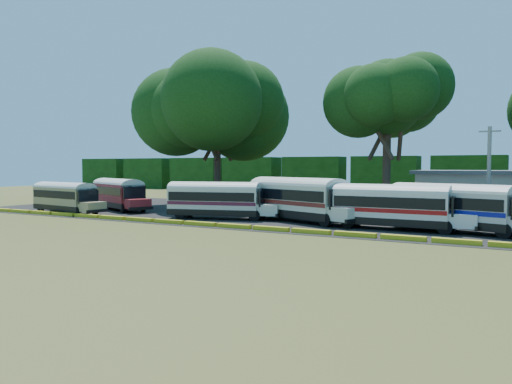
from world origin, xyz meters
The scene contains 14 objects.
ground centered at (0.00, 0.00, 0.00)m, with size 160.00×160.00×0.00m, color #374717.
asphalt_strip centered at (1.00, 12.00, 0.01)m, with size 64.00×24.00×0.02m, color black.
curb centered at (0.00, 1.00, 0.15)m, with size 53.70×0.45×0.30m.
terminal_building centered at (18.00, 30.00, 2.03)m, with size 19.00×9.00×4.00m.
treeline_backdrop centered at (0.00, 48.00, 3.00)m, with size 130.00×4.00×6.00m.
bus_beige centered at (-18.43, 2.84, 1.69)m, with size 9.19×3.46×2.95m.
bus_red centered at (-16.59, 7.89, 1.84)m, with size 9.88×6.12×3.20m.
bus_cream_west centered at (-3.02, 5.63, 1.78)m, with size 9.87×4.63×3.15m.
bus_cream_east centered at (3.78, 7.21, 2.01)m, with size 11.03×6.45×3.56m.
bus_white_red centered at (11.77, 5.76, 1.81)m, with size 9.79×2.59×3.21m.
bus_white_blue centered at (15.60, 6.63, 1.86)m, with size 10.26×5.36×3.28m.
tree_west centered at (-11.64, 18.52, 11.37)m, with size 13.97×13.97×16.52m.
tree_center centered at (7.24, 20.89, 11.29)m, with size 10.30×10.30×15.12m.
utility_pole centered at (17.15, 13.77, 3.90)m, with size 1.60×0.30×7.57m.
Camera 1 is at (20.37, -29.38, 4.49)m, focal length 35.00 mm.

